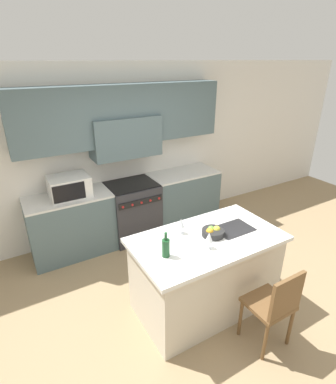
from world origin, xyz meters
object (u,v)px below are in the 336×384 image
microwave (69,186)px  range_stove (133,210)px  island_chair (275,304)px  wine_glass_near (209,238)px  fruit_bowl (213,232)px  wine_bottle (166,247)px  wine_glass_far (181,223)px

microwave → range_stove: bearing=-1.1°
island_chair → wine_glass_near: size_ratio=5.11×
wine_glass_near → fruit_bowl: wine_glass_near is taller
microwave → wine_glass_near: bearing=-66.0°
range_stove → fruit_bowl: size_ratio=3.76×
island_chair → wine_bottle: 1.19m
island_chair → microwave: bearing=115.4°
wine_bottle → wine_glass_far: 0.46m
range_stove → fruit_bowl: fruit_bowl is taller
wine_glass_far → fruit_bowl: bearing=-37.1°
wine_bottle → fruit_bowl: bearing=6.5°
wine_glass_near → fruit_bowl: size_ratio=0.74×
range_stove → island_chair: 2.66m
range_stove → island_chair: (0.33, -2.64, 0.07)m
wine_glass_far → island_chair: bearing=-66.0°
range_stove → wine_glass_far: 1.74m
microwave → island_chair: size_ratio=0.58×
range_stove → wine_glass_far: size_ratio=5.09×
range_stove → wine_glass_far: bearing=-94.1°
microwave → wine_glass_near: microwave is taller
island_chair → fruit_bowl: size_ratio=3.78×
wine_bottle → microwave: bearing=103.4°
island_chair → wine_bottle: bearing=138.0°
microwave → fruit_bowl: size_ratio=2.20×
wine_glass_far → wine_glass_near: bearing=-76.7°
wine_bottle → fruit_bowl: size_ratio=1.07×
island_chair → fruit_bowl: (-0.17, 0.80, 0.44)m
microwave → wine_bottle: (0.46, -1.94, -0.03)m
microwave → wine_glass_far: size_ratio=2.97×
island_chair → range_stove: bearing=97.2°
wine_bottle → wine_glass_far: wine_bottle is taller
wine_glass_near → wine_glass_far: 0.40m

